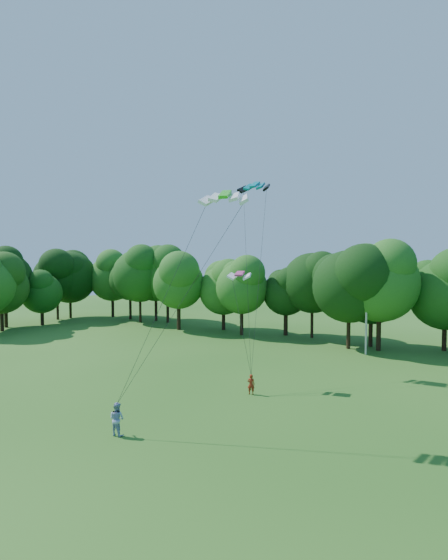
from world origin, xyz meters
The scene contains 10 objects.
ground centered at (0.00, 0.00, 0.00)m, with size 160.00×160.00×0.00m, color #245617.
utility_pole centered at (5.78, 31.18, 4.42)m, with size 1.72×0.22×8.62m.
kite_flyer_left centered at (2.16, 12.54, 0.76)m, with size 0.56×0.37×1.52m, color maroon.
kite_flyer_right centered at (-0.64, 1.70, 0.96)m, with size 0.93×0.72×1.91m, color #96A4D1.
kite_teal centered at (-1.76, 20.23, 17.08)m, with size 3.01×1.50×0.75m.
kite_green centered at (3.86, 6.22, 13.98)m, with size 3.09×2.12×0.68m.
kite_pink centered at (-0.07, 14.61, 8.99)m, with size 2.06×1.34×0.42m.
tree_back_west centered at (-30.35, 38.71, 8.60)m, with size 9.47×9.47×13.78m.
tree_back_center centered at (5.10, 35.85, 7.02)m, with size 7.73×7.73×11.25m.
tree_flank_west centered at (-41.59, 18.92, 7.38)m, with size 8.13×8.13×11.82m.
Camera 1 is at (17.86, -15.78, 10.12)m, focal length 28.00 mm.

